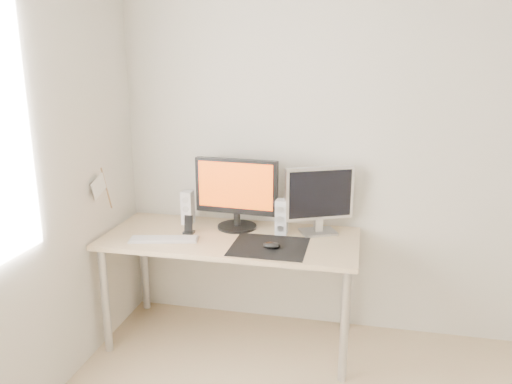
{
  "coord_description": "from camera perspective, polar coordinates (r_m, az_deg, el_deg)",
  "views": [
    {
      "loc": [
        -0.14,
        -1.49,
        1.81
      ],
      "look_at": [
        -0.78,
        1.45,
        1.01
      ],
      "focal_mm": 35.0,
      "sensor_mm": 36.0,
      "label": 1
    }
  ],
  "objects": [
    {
      "name": "main_monitor",
      "position": [
        3.24,
        -2.26,
        0.1
      ],
      "size": [
        0.55,
        0.28,
        0.47
      ],
      "color": "black",
      "rests_on": "desk"
    },
    {
      "name": "pennant",
      "position": [
        3.24,
        -17.26,
        0.6
      ],
      "size": [
        0.01,
        0.23,
        0.29
      ],
      "color": "#A57F54",
      "rests_on": "wall_left"
    },
    {
      "name": "desk",
      "position": [
        3.19,
        -2.9,
        -6.4
      ],
      "size": [
        1.6,
        0.7,
        0.73
      ],
      "color": "#D1B587",
      "rests_on": "ground"
    },
    {
      "name": "mouse",
      "position": [
        2.95,
        1.78,
        -6.11
      ],
      "size": [
        0.11,
        0.06,
        0.04
      ],
      "primitive_type": "ellipsoid",
      "color": "black",
      "rests_on": "mousepad"
    },
    {
      "name": "keyboard",
      "position": [
        3.14,
        -10.48,
        -5.32
      ],
      "size": [
        0.44,
        0.21,
        0.02
      ],
      "color": "silver",
      "rests_on": "desk"
    },
    {
      "name": "phone_dock",
      "position": [
        3.23,
        -7.7,
        -4.1
      ],
      "size": [
        0.07,
        0.06,
        0.12
      ],
      "color": "black",
      "rests_on": "desk"
    },
    {
      "name": "speaker_left",
      "position": [
        3.4,
        -7.81,
        -1.77
      ],
      "size": [
        0.07,
        0.09,
        0.23
      ],
      "color": "white",
      "rests_on": "desk"
    },
    {
      "name": "second_monitor",
      "position": [
        3.17,
        7.25,
        -0.57
      ],
      "size": [
        0.42,
        0.24,
        0.43
      ],
      "color": "#ABABAD",
      "rests_on": "desk"
    },
    {
      "name": "mousepad",
      "position": [
        2.99,
        1.51,
        -6.25
      ],
      "size": [
        0.45,
        0.4,
        0.0
      ],
      "primitive_type": "cube",
      "color": "black",
      "rests_on": "desk"
    },
    {
      "name": "speaker_right",
      "position": [
        3.17,
        2.93,
        -2.88
      ],
      "size": [
        0.07,
        0.09,
        0.23
      ],
      "color": "silver",
      "rests_on": "desk"
    },
    {
      "name": "wall_back",
      "position": [
        3.29,
        14.59,
        4.6
      ],
      "size": [
        3.5,
        0.0,
        3.5
      ],
      "primitive_type": "plane",
      "rotation": [
        1.57,
        0.0,
        0.0
      ],
      "color": "silver",
      "rests_on": "ground"
    }
  ]
}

